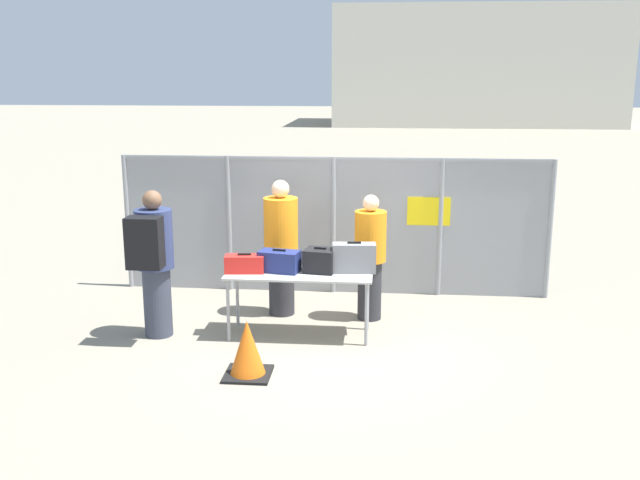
{
  "coord_description": "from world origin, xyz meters",
  "views": [
    {
      "loc": [
        0.7,
        -7.99,
        3.11
      ],
      "look_at": [
        -0.08,
        0.71,
        1.05
      ],
      "focal_mm": 40.0,
      "sensor_mm": 36.0,
      "label": 1
    }
  ],
  "objects_px": {
    "suitcase_navy": "(279,261)",
    "utility_trailer": "(372,236)",
    "suitcase_grey": "(354,258)",
    "suitcase_black": "(320,260)",
    "inspection_table": "(299,278)",
    "traveler_hooded": "(153,258)",
    "security_worker_far": "(370,256)",
    "suitcase_red": "(245,264)",
    "traffic_cone": "(247,350)",
    "security_worker_near": "(281,246)"
  },
  "relations": [
    {
      "from": "suitcase_red",
      "to": "suitcase_grey",
      "type": "bearing_deg",
      "value": 5.32
    },
    {
      "from": "security_worker_near",
      "to": "utility_trailer",
      "type": "bearing_deg",
      "value": -114.37
    },
    {
      "from": "utility_trailer",
      "to": "suitcase_red",
      "type": "bearing_deg",
      "value": -110.99
    },
    {
      "from": "traffic_cone",
      "to": "suitcase_grey",
      "type": "bearing_deg",
      "value": 51.51
    },
    {
      "from": "suitcase_red",
      "to": "security_worker_near",
      "type": "bearing_deg",
      "value": 67.8
    },
    {
      "from": "suitcase_navy",
      "to": "utility_trailer",
      "type": "height_order",
      "value": "suitcase_navy"
    },
    {
      "from": "traffic_cone",
      "to": "utility_trailer",
      "type": "bearing_deg",
      "value": 76.4
    },
    {
      "from": "inspection_table",
      "to": "security_worker_far",
      "type": "bearing_deg",
      "value": 39.62
    },
    {
      "from": "suitcase_grey",
      "to": "inspection_table",
      "type": "bearing_deg",
      "value": -171.7
    },
    {
      "from": "suitcase_grey",
      "to": "traffic_cone",
      "type": "height_order",
      "value": "suitcase_grey"
    },
    {
      "from": "suitcase_red",
      "to": "traveler_hooded",
      "type": "relative_size",
      "value": 0.27
    },
    {
      "from": "suitcase_navy",
      "to": "traffic_cone",
      "type": "bearing_deg",
      "value": -97.17
    },
    {
      "from": "traveler_hooded",
      "to": "traffic_cone",
      "type": "bearing_deg",
      "value": -45.77
    },
    {
      "from": "suitcase_black",
      "to": "traffic_cone",
      "type": "relative_size",
      "value": 0.67
    },
    {
      "from": "suitcase_red",
      "to": "utility_trailer",
      "type": "distance_m",
      "value": 4.1
    },
    {
      "from": "traveler_hooded",
      "to": "utility_trailer",
      "type": "bearing_deg",
      "value": 50.09
    },
    {
      "from": "traveler_hooded",
      "to": "security_worker_far",
      "type": "height_order",
      "value": "traveler_hooded"
    },
    {
      "from": "traveler_hooded",
      "to": "security_worker_far",
      "type": "distance_m",
      "value": 2.69
    },
    {
      "from": "inspection_table",
      "to": "utility_trailer",
      "type": "bearing_deg",
      "value": 77.93
    },
    {
      "from": "traveler_hooded",
      "to": "traffic_cone",
      "type": "distance_m",
      "value": 1.79
    },
    {
      "from": "suitcase_red",
      "to": "suitcase_black",
      "type": "distance_m",
      "value": 0.9
    },
    {
      "from": "inspection_table",
      "to": "suitcase_navy",
      "type": "distance_m",
      "value": 0.31
    },
    {
      "from": "security_worker_far",
      "to": "utility_trailer",
      "type": "distance_m",
      "value": 3.12
    },
    {
      "from": "traveler_hooded",
      "to": "security_worker_far",
      "type": "bearing_deg",
      "value": 11.77
    },
    {
      "from": "suitcase_navy",
      "to": "security_worker_near",
      "type": "bearing_deg",
      "value": 96.5
    },
    {
      "from": "suitcase_black",
      "to": "utility_trailer",
      "type": "bearing_deg",
      "value": 81.33
    },
    {
      "from": "suitcase_red",
      "to": "suitcase_black",
      "type": "relative_size",
      "value": 1.18
    },
    {
      "from": "suitcase_grey",
      "to": "utility_trailer",
      "type": "distance_m",
      "value": 3.73
    },
    {
      "from": "suitcase_red",
      "to": "suitcase_navy",
      "type": "bearing_deg",
      "value": 9.41
    },
    {
      "from": "suitcase_navy",
      "to": "suitcase_grey",
      "type": "distance_m",
      "value": 0.89
    },
    {
      "from": "suitcase_red",
      "to": "security_worker_far",
      "type": "relative_size",
      "value": 0.3
    },
    {
      "from": "suitcase_red",
      "to": "inspection_table",
      "type": "bearing_deg",
      "value": 2.33
    },
    {
      "from": "suitcase_navy",
      "to": "traffic_cone",
      "type": "relative_size",
      "value": 0.86
    },
    {
      "from": "suitcase_navy",
      "to": "security_worker_far",
      "type": "xyz_separation_m",
      "value": [
        1.07,
        0.64,
        -0.07
      ]
    },
    {
      "from": "security_worker_near",
      "to": "suitcase_navy",
      "type": "bearing_deg",
      "value": 92.8
    },
    {
      "from": "suitcase_navy",
      "to": "suitcase_grey",
      "type": "relative_size",
      "value": 0.99
    },
    {
      "from": "security_worker_near",
      "to": "traffic_cone",
      "type": "bearing_deg",
      "value": 84.11
    },
    {
      "from": "suitcase_red",
      "to": "traveler_hooded",
      "type": "bearing_deg",
      "value": -170.09
    },
    {
      "from": "suitcase_navy",
      "to": "security_worker_near",
      "type": "height_order",
      "value": "security_worker_near"
    },
    {
      "from": "suitcase_red",
      "to": "traffic_cone",
      "type": "bearing_deg",
      "value": -78.27
    },
    {
      "from": "traveler_hooded",
      "to": "security_worker_far",
      "type": "xyz_separation_m",
      "value": [
        2.53,
        0.9,
        -0.14
      ]
    },
    {
      "from": "suitcase_black",
      "to": "traveler_hooded",
      "type": "xyz_separation_m",
      "value": [
        -1.95,
        -0.29,
        0.06
      ]
    },
    {
      "from": "suitcase_navy",
      "to": "security_worker_near",
      "type": "relative_size",
      "value": 0.29
    },
    {
      "from": "suitcase_black",
      "to": "suitcase_red",
      "type": "bearing_deg",
      "value": -173.11
    },
    {
      "from": "suitcase_black",
      "to": "traveler_hooded",
      "type": "relative_size",
      "value": 0.23
    },
    {
      "from": "suitcase_navy",
      "to": "suitcase_black",
      "type": "relative_size",
      "value": 1.27
    },
    {
      "from": "security_worker_far",
      "to": "utility_trailer",
      "type": "height_order",
      "value": "security_worker_far"
    },
    {
      "from": "suitcase_navy",
      "to": "security_worker_far",
      "type": "height_order",
      "value": "security_worker_far"
    },
    {
      "from": "traveler_hooded",
      "to": "suitcase_navy",
      "type": "bearing_deg",
      "value": 2.05
    },
    {
      "from": "suitcase_red",
      "to": "suitcase_navy",
      "type": "relative_size",
      "value": 0.93
    }
  ]
}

